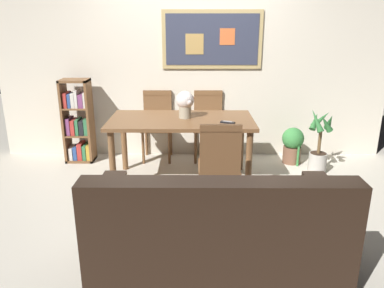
{
  "coord_description": "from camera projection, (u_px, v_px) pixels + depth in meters",
  "views": [
    {
      "loc": [
        0.02,
        -3.7,
        1.78
      ],
      "look_at": [
        -0.0,
        -0.21,
        0.65
      ],
      "focal_mm": 35.22,
      "sensor_mm": 36.0,
      "label": 1
    }
  ],
  "objects": [
    {
      "name": "bookshelf",
      "position": [
        79.0,
        124.0,
        4.95
      ],
      "size": [
        0.36,
        0.28,
        1.09
      ],
      "color": "brown",
      "rests_on": "ground_plane"
    },
    {
      "name": "ground_plane",
      "position": [
        192.0,
        195.0,
        4.07
      ],
      "size": [
        12.0,
        12.0,
        0.0
      ],
      "primitive_type": "plane",
      "color": "beige"
    },
    {
      "name": "dining_chair_far_right",
      "position": [
        208.0,
        119.0,
        5.05
      ],
      "size": [
        0.4,
        0.41,
        0.91
      ],
      "color": "brown",
      "rests_on": "ground_plane"
    },
    {
      "name": "tv_remote",
      "position": [
        228.0,
        122.0,
        4.03
      ],
      "size": [
        0.16,
        0.1,
        0.02
      ],
      "color": "black",
      "rests_on": "dining_table"
    },
    {
      "name": "wall_back_with_painting",
      "position": [
        193.0,
        60.0,
        4.98
      ],
      "size": [
        5.2,
        0.14,
        2.6
      ],
      "color": "beige",
      "rests_on": "ground_plane"
    },
    {
      "name": "flower_vase",
      "position": [
        185.0,
        103.0,
        4.21
      ],
      "size": [
        0.2,
        0.21,
        0.31
      ],
      "color": "tan",
      "rests_on": "dining_table"
    },
    {
      "name": "dining_table",
      "position": [
        181.0,
        127.0,
        4.26
      ],
      "size": [
        1.62,
        0.86,
        0.75
      ],
      "color": "brown",
      "rests_on": "ground_plane"
    },
    {
      "name": "potted_ivy",
      "position": [
        293.0,
        144.0,
        4.94
      ],
      "size": [
        0.28,
        0.28,
        0.48
      ],
      "color": "brown",
      "rests_on": "ground_plane"
    },
    {
      "name": "potted_palm",
      "position": [
        319.0,
        147.0,
        4.58
      ],
      "size": [
        0.32,
        0.33,
        0.82
      ],
      "color": "#B2ADA3",
      "rests_on": "ground_plane"
    },
    {
      "name": "leather_couch",
      "position": [
        216.0,
        234.0,
        2.75
      ],
      "size": [
        1.8,
        0.84,
        0.84
      ],
      "color": "black",
      "rests_on": "ground_plane"
    },
    {
      "name": "dining_chair_far_left",
      "position": [
        157.0,
        119.0,
        5.05
      ],
      "size": [
        0.4,
        0.41,
        0.91
      ],
      "color": "brown",
      "rests_on": "ground_plane"
    },
    {
      "name": "dining_chair_near_right",
      "position": [
        219.0,
        160.0,
        3.57
      ],
      "size": [
        0.4,
        0.41,
        0.91
      ],
      "color": "brown",
      "rests_on": "ground_plane"
    }
  ]
}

